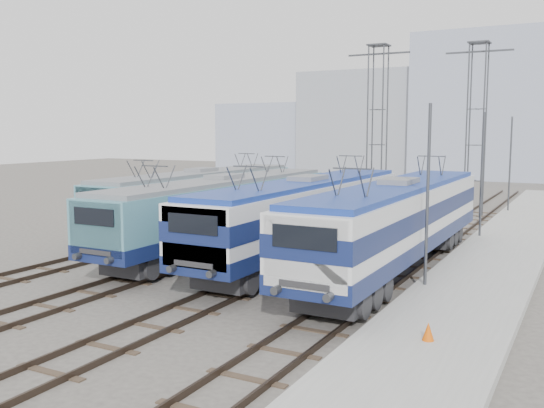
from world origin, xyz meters
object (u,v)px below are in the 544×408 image
Objects in this scene: mast_mid at (482,177)px; mast_rear at (510,166)px; locomotive_center_left at (222,207)px; locomotive_far_right at (397,218)px; locomotive_center_right at (306,210)px; catenary_tower_west at (377,122)px; safety_cone at (428,331)px; locomotive_far_left at (200,195)px; mast_front at (427,199)px; catenary_tower_east at (476,121)px.

mast_rear is at bearing 90.00° from mast_mid.
locomotive_far_right reaches higher than locomotive_center_left.
catenary_tower_west is (-2.25, 16.87, 4.31)m from locomotive_center_right.
safety_cone is (3.44, -8.47, -1.83)m from locomotive_far_right.
locomotive_far_right is at bearing -20.40° from locomotive_far_left.
safety_cone is at bearing -75.22° from mast_front.
safety_cone is (10.19, -26.03, -6.09)m from catenary_tower_west.
mast_front is (15.35, -7.47, 1.31)m from locomotive_far_left.
mast_rear is (15.35, 16.53, 1.31)m from locomotive_far_left.
locomotive_far_left is 2.51× the size of mast_mid.
locomotive_far_left is 6.38m from locomotive_center_left.
catenary_tower_west is at bearing 111.38° from safety_cone.
locomotive_far_right is 1.56× the size of catenary_tower_west.
locomotive_center_right reaches higher than safety_cone.
locomotive_center_left is 11.32m from mast_front.
mast_rear is (2.10, 2.00, -3.14)m from catenary_tower_east.
catenary_tower_east is at bearing 77.31° from locomotive_center_right.
locomotive_far_left is at bearing 154.06° from mast_front.
catenary_tower_east reaches higher than locomotive_center_right.
mast_rear is at bearing 24.94° from catenary_tower_west.
locomotive_far_left is 34.63× the size of safety_cone.
locomotive_center_left is 1.49× the size of catenary_tower_west.
mast_front is 24.00m from mast_rear.
catenary_tower_west is 1.71× the size of mast_mid.
catenary_tower_east is (-0.25, 19.55, 4.26)m from locomotive_far_right.
locomotive_far_right reaches higher than safety_cone.
locomotive_center_left is 17.76m from catenary_tower_west.
mast_rear is (6.35, 20.87, 1.17)m from locomotive_center_right.
locomotive_center_left is at bearing -45.12° from locomotive_far_left.
catenary_tower_west reaches higher than mast_rear.
mast_mid is at bearing 95.04° from safety_cone.
locomotive_far_left is 22.60m from mast_rear.
mast_front reaches higher than locomotive_far_right.
locomotive_center_right is 10.97m from mast_mid.
catenary_tower_west is 12.16m from mast_mid.
locomotive_center_left is at bearing 144.19° from safety_cone.
catenary_tower_west is 28.61m from safety_cone.
locomotive_center_left is 0.96× the size of locomotive_far_right.
locomotive_center_right reaches higher than locomotive_center_left.
mast_mid is (15.35, 4.53, 1.31)m from locomotive_far_left.
mast_front is at bearing -66.73° from catenary_tower_west.
locomotive_center_left is 2.55× the size of mast_rear.
catenary_tower_east is 1.71× the size of mast_mid.
locomotive_far_right is 19.28m from catenary_tower_west.
locomotive_center_right is (9.00, -4.34, 0.14)m from locomotive_far_left.
catenary_tower_west is 1.00× the size of catenary_tower_east.
locomotive_far_right is at bearing -89.27° from catenary_tower_east.
catenary_tower_east is at bearing 97.50° from safety_cone.
locomotive_center_right is 19.82m from catenary_tower_east.
mast_front is at bearing -26.20° from locomotive_center_right.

